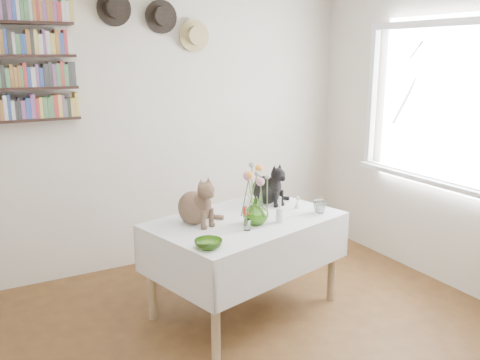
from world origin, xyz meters
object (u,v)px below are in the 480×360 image
dining_table (245,242)px  black_cat (266,182)px  flower_vase (256,211)px  tabby_cat (194,199)px  bookshelf_unit (6,61)px

dining_table → black_cat: (0.34, 0.27, 0.35)m
dining_table → flower_vase: 0.31m
tabby_cat → black_cat: size_ratio=1.05×
black_cat → tabby_cat: bearing=176.9°
tabby_cat → bookshelf_unit: size_ratio=0.35×
bookshelf_unit → flower_vase: bearing=-42.8°
dining_table → flower_vase: flower_vase is taller
black_cat → flower_vase: black_cat is taller
black_cat → flower_vase: size_ratio=1.77×
tabby_cat → black_cat: tabby_cat is taller
dining_table → bookshelf_unit: (-1.40, 1.15, 1.30)m
flower_vase → bookshelf_unit: bearing=137.2°
dining_table → tabby_cat: 0.52m
black_cat → dining_table: bearing=-159.0°
tabby_cat → bookshelf_unit: (-1.03, 1.06, 0.94)m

